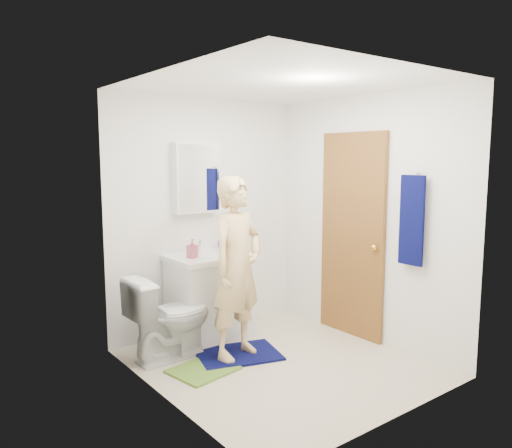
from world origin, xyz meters
The scene contains 22 objects.
floor centered at (0.00, 0.00, -0.01)m, with size 2.20×2.40×0.02m, color beige.
ceiling centered at (0.00, 0.00, 2.41)m, with size 2.20×2.40×0.02m, color white.
wall_back centered at (0.00, 1.21, 1.20)m, with size 2.20×0.02×2.40m, color white.
wall_front centered at (0.00, -1.21, 1.20)m, with size 2.20×0.02×2.40m, color white.
wall_left centered at (-1.11, 0.00, 1.20)m, with size 0.02×2.40×2.40m, color white.
wall_right centered at (1.11, 0.00, 1.20)m, with size 0.02×2.40×2.40m, color white.
vanity_cabinet centered at (-0.15, 0.91, 0.40)m, with size 0.75×0.55×0.80m, color white.
countertop centered at (-0.15, 0.91, 0.83)m, with size 0.79×0.59×0.05m, color white.
sink_basin centered at (-0.15, 0.91, 0.84)m, with size 0.40×0.40×0.03m, color white.
faucet centered at (-0.15, 1.09, 0.91)m, with size 0.03×0.03×0.12m, color silver.
medicine_cabinet centered at (-0.15, 1.14, 1.60)m, with size 0.50×0.12×0.70m, color white.
mirror_panel centered at (-0.15, 1.08, 1.60)m, with size 0.46×0.01×0.66m, color white.
door centered at (1.07, 0.15, 1.02)m, with size 0.05×0.80×2.05m, color #905D27.
door_knob centered at (1.03, -0.17, 0.95)m, with size 0.07×0.07×0.07m, color gold.
towel centered at (1.03, -0.57, 1.25)m, with size 0.03×0.24×0.80m, color #070A42.
towel_hook centered at (1.07, -0.57, 1.67)m, with size 0.02×0.02×0.06m, color silver.
toilet centered at (-0.70, 0.70, 0.39)m, with size 0.43×0.76×0.77m, color white.
bath_mat centered at (-0.19, 0.37, 0.01)m, with size 0.73×0.52×0.02m, color #070A42.
green_rug centered at (-0.62, 0.28, 0.01)m, with size 0.51×0.43×0.02m, color olive.
soap_dispenser centered at (-0.36, 0.88, 0.94)m, with size 0.08×0.08×0.18m, color #BB5765.
toothbrush_cup centered at (0.11, 1.04, 0.90)m, with size 0.13×0.13×0.11m, color #604190.
man centered at (-0.22, 0.34, 0.83)m, with size 0.59×0.39×1.62m, color #E3BE80.
Camera 1 is at (-2.71, -3.21, 1.80)m, focal length 35.00 mm.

